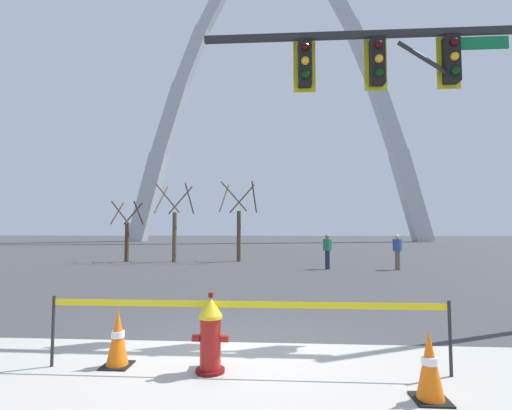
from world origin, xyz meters
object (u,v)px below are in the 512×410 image
object	(u,v)px
traffic_signal_gantry	(434,100)
pedestrian_walking_left	(397,252)
traffic_cone_by_hydrant	(118,339)
traffic_cone_mid_sidewalk	(430,366)
monument_arch	(276,107)
pedestrian_standing_center	(327,251)
fire_hydrant	(211,335)

from	to	relation	value
traffic_signal_gantry	pedestrian_walking_left	world-z (taller)	traffic_signal_gantry
traffic_cone_by_hydrant	pedestrian_walking_left	xyz separation A→B (m)	(7.40, 12.55, 0.46)
traffic_cone_mid_sidewalk	pedestrian_walking_left	bearing A→B (deg)	74.39
traffic_cone_by_hydrant	traffic_cone_mid_sidewalk	xyz separation A→B (m)	(3.68, -0.75, 0.00)
traffic_signal_gantry	monument_arch	bearing A→B (deg)	93.85
traffic_cone_by_hydrant	traffic_signal_gantry	distance (m)	6.83
traffic_cone_mid_sidewalk	pedestrian_standing_center	bearing A→B (deg)	87.44
traffic_cone_mid_sidewalk	traffic_signal_gantry	distance (m)	5.18
traffic_cone_mid_sidewalk	pedestrian_walking_left	world-z (taller)	pedestrian_walking_left
monument_arch	traffic_signal_gantry	bearing A→B (deg)	-86.15
monument_arch	pedestrian_walking_left	xyz separation A→B (m)	(5.88, -42.69, -21.03)
fire_hydrant	traffic_signal_gantry	xyz separation A→B (m)	(3.83, 2.47, 3.80)
traffic_cone_mid_sidewalk	traffic_signal_gantry	world-z (taller)	traffic_signal_gantry
fire_hydrant	pedestrian_standing_center	distance (m)	13.12
traffic_signal_gantry	pedestrian_standing_center	size ratio (longest dim) A/B	4.04
monument_arch	pedestrian_walking_left	world-z (taller)	monument_arch
traffic_cone_by_hydrant	traffic_signal_gantry	world-z (taller)	traffic_signal_gantry
traffic_signal_gantry	fire_hydrant	bearing A→B (deg)	-147.24
traffic_cone_by_hydrant	pedestrian_walking_left	world-z (taller)	pedestrian_walking_left
pedestrian_walking_left	pedestrian_standing_center	distance (m)	3.12
traffic_cone_by_hydrant	traffic_signal_gantry	xyz separation A→B (m)	(5.08, 2.35, 3.91)
monument_arch	pedestrian_standing_center	distance (m)	47.59
monument_arch	fire_hydrant	bearing A→B (deg)	-90.28
traffic_cone_by_hydrant	pedestrian_standing_center	bearing A→B (deg)	71.30
traffic_signal_gantry	monument_arch	world-z (taller)	monument_arch
pedestrian_standing_center	traffic_signal_gantry	bearing A→B (deg)	-85.57
monument_arch	pedestrian_standing_center	xyz separation A→B (m)	(2.76, -42.60, -21.03)
fire_hydrant	monument_arch	size ratio (longest dim) A/B	0.02
fire_hydrant	traffic_cone_by_hydrant	world-z (taller)	fire_hydrant
traffic_cone_by_hydrant	monument_arch	distance (m)	59.30
pedestrian_walking_left	fire_hydrant	bearing A→B (deg)	-115.89
traffic_signal_gantry	pedestrian_walking_left	bearing A→B (deg)	77.19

